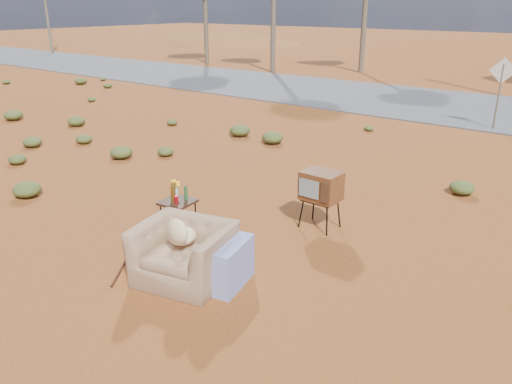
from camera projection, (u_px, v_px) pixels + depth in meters
The scene contains 9 objects.
ground at pixel (181, 266), 7.48m from camera, with size 140.00×140.00×0.00m, color brown.
highway at pixel (471, 108), 18.59m from camera, with size 140.00×7.00×0.04m, color #565659.
dirt_mound at pixel (214, 43), 49.78m from camera, with size 26.00×18.00×2.00m, color brown.
armchair at pixel (191, 247), 6.94m from camera, with size 1.60×1.25×1.10m.
tv_unit at pixel (321, 187), 8.51m from camera, with size 0.65×0.53×1.02m.
side_table at pixel (177, 199), 8.06m from camera, with size 0.55×0.55×1.00m.
rusty_bar at pixel (124, 263), 7.53m from camera, with size 0.04×0.04×1.35m, color #471D12.
road_sign at pixel (501, 81), 14.99m from camera, with size 0.78×0.06×2.19m.
scrub_patch at pixel (297, 172), 11.17m from camera, with size 17.49×8.07×0.33m.
Camera 1 is at (4.91, -4.55, 3.69)m, focal length 35.00 mm.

